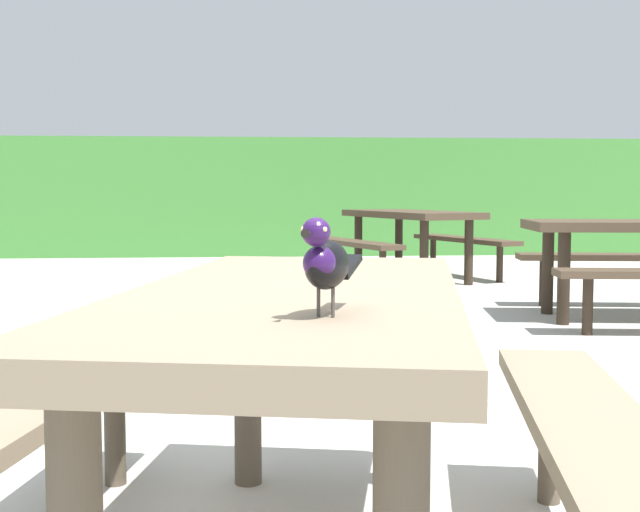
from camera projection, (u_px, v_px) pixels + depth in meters
hedge_wall at (259, 197)px, 12.86m from camera, size 28.00×1.50×1.72m
picnic_table_foreground at (297, 363)px, 2.04m from camera, size 1.99×2.01×0.74m
bird_grackle at (325, 261)px, 1.54m from camera, size 0.15×0.27×0.18m
picnic_table_mid_left at (411, 228)px, 9.10m from camera, size 2.16×2.18×0.74m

